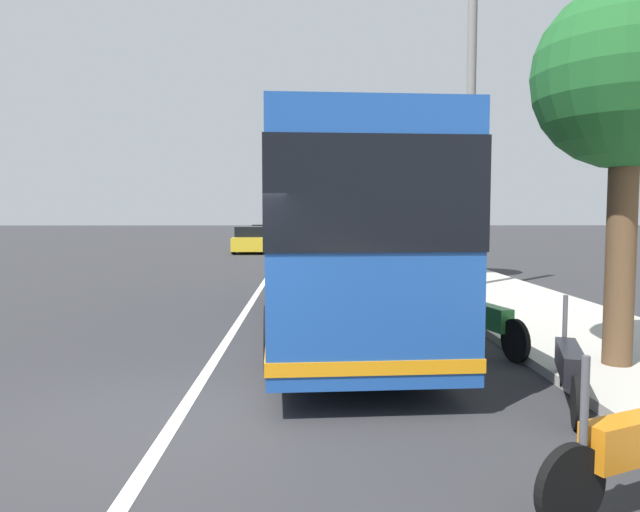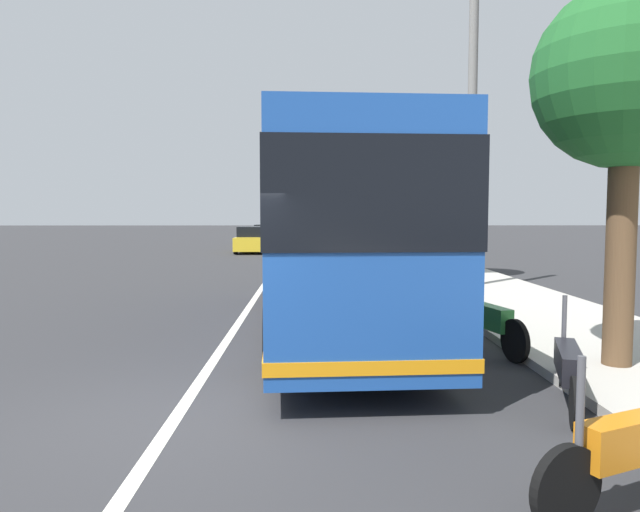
{
  "view_description": "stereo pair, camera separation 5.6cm",
  "coord_description": "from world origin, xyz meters",
  "px_view_note": "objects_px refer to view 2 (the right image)",
  "views": [
    {
      "loc": [
        -6.39,
        -1.47,
        2.28
      ],
      "look_at": [
        4.31,
        -1.69,
        1.5
      ],
      "focal_mm": 32.55,
      "sensor_mm": 36.0,
      "label": 1
    },
    {
      "loc": [
        -6.39,
        -1.52,
        2.28
      ],
      "look_at": [
        4.31,
        -1.69,
        1.5
      ],
      "focal_mm": 32.55,
      "sensor_mm": 36.0,
      "label": 2
    }
  ],
  "objects_px": {
    "car_side_street": "(267,235)",
    "car_oncoming": "(312,234)",
    "coach_bus": "(330,226)",
    "motorcycle_mid_row": "(486,321)",
    "car_ahead_same_lane": "(319,231)",
    "roadside_tree_far_block": "(397,180)",
    "utility_pole": "(472,147)",
    "car_behind_bus": "(253,240)",
    "roadside_tree_near_camera": "(627,81)",
    "motorcycle_far_end": "(568,368)",
    "motorcycle_by_tree": "(638,449)",
    "roadside_tree_mid_block": "(445,161)"
  },
  "relations": [
    {
      "from": "car_behind_bus",
      "to": "motorcycle_mid_row",
      "type": "bearing_deg",
      "value": 14.06
    },
    {
      "from": "motorcycle_far_end",
      "to": "motorcycle_mid_row",
      "type": "distance_m",
      "value": 2.8
    },
    {
      "from": "car_ahead_same_lane",
      "to": "roadside_tree_far_block",
      "type": "bearing_deg",
      "value": -163.66
    },
    {
      "from": "motorcycle_by_tree",
      "to": "roadside_tree_mid_block",
      "type": "bearing_deg",
      "value": -121.91
    },
    {
      "from": "coach_bus",
      "to": "roadside_tree_mid_block",
      "type": "relative_size",
      "value": 1.92
    },
    {
      "from": "car_side_street",
      "to": "roadside_tree_near_camera",
      "type": "xyz_separation_m",
      "value": [
        -34.75,
        -7.57,
        3.39
      ]
    },
    {
      "from": "roadside_tree_mid_block",
      "to": "utility_pole",
      "type": "bearing_deg",
      "value": 179.68
    },
    {
      "from": "roadside_tree_near_camera",
      "to": "car_ahead_same_lane",
      "type": "bearing_deg",
      "value": 4.38
    },
    {
      "from": "car_behind_bus",
      "to": "car_oncoming",
      "type": "bearing_deg",
      "value": 161.08
    },
    {
      "from": "roadside_tree_mid_block",
      "to": "utility_pole",
      "type": "height_order",
      "value": "utility_pole"
    },
    {
      "from": "motorcycle_far_end",
      "to": "car_ahead_same_lane",
      "type": "xyz_separation_m",
      "value": [
        48.17,
        2.3,
        0.22
      ]
    },
    {
      "from": "motorcycle_mid_row",
      "to": "car_side_street",
      "type": "relative_size",
      "value": 0.49
    },
    {
      "from": "roadside_tree_near_camera",
      "to": "roadside_tree_far_block",
      "type": "xyz_separation_m",
      "value": [
        27.65,
        -0.94,
        0.23
      ]
    },
    {
      "from": "coach_bus",
      "to": "car_side_street",
      "type": "bearing_deg",
      "value": 3.28
    },
    {
      "from": "coach_bus",
      "to": "motorcycle_far_end",
      "type": "relative_size",
      "value": 5.18
    },
    {
      "from": "car_oncoming",
      "to": "roadside_tree_near_camera",
      "type": "xyz_separation_m",
      "value": [
        -36.94,
        -4.26,
        3.37
      ]
    },
    {
      "from": "motorcycle_by_tree",
      "to": "car_oncoming",
      "type": "bearing_deg",
      "value": -110.7
    },
    {
      "from": "motorcycle_mid_row",
      "to": "car_oncoming",
      "type": "distance_m",
      "value": 35.58
    },
    {
      "from": "roadside_tree_far_block",
      "to": "car_behind_bus",
      "type": "bearing_deg",
      "value": 98.61
    },
    {
      "from": "utility_pole",
      "to": "roadside_tree_far_block",
      "type": "bearing_deg",
      "value": -1.78
    },
    {
      "from": "motorcycle_by_tree",
      "to": "car_ahead_same_lane",
      "type": "bearing_deg",
      "value": -112.12
    },
    {
      "from": "motorcycle_mid_row",
      "to": "roadside_tree_mid_block",
      "type": "relative_size",
      "value": 0.4
    },
    {
      "from": "car_behind_bus",
      "to": "car_oncoming",
      "type": "xyz_separation_m",
      "value": [
        10.62,
        -3.56,
        0.02
      ]
    },
    {
      "from": "car_oncoming",
      "to": "roadside_tree_near_camera",
      "type": "relative_size",
      "value": 0.82
    },
    {
      "from": "motorcycle_far_end",
      "to": "car_oncoming",
      "type": "bearing_deg",
      "value": 23.37
    },
    {
      "from": "motorcycle_by_tree",
      "to": "motorcycle_mid_row",
      "type": "relative_size",
      "value": 0.88
    },
    {
      "from": "roadside_tree_near_camera",
      "to": "utility_pole",
      "type": "bearing_deg",
      "value": -2.31
    },
    {
      "from": "car_oncoming",
      "to": "utility_pole",
      "type": "relative_size",
      "value": 0.53
    },
    {
      "from": "car_behind_bus",
      "to": "roadside_tree_near_camera",
      "type": "bearing_deg",
      "value": 16.19
    },
    {
      "from": "car_behind_bus",
      "to": "roadside_tree_mid_block",
      "type": "bearing_deg",
      "value": 30.31
    },
    {
      "from": "car_oncoming",
      "to": "roadside_tree_mid_block",
      "type": "distance_m",
      "value": 25.12
    },
    {
      "from": "roadside_tree_far_block",
      "to": "motorcycle_far_end",
      "type": "bearing_deg",
      "value": 175.59
    },
    {
      "from": "car_oncoming",
      "to": "roadside_tree_far_block",
      "type": "relative_size",
      "value": 0.77
    },
    {
      "from": "car_oncoming",
      "to": "motorcycle_mid_row",
      "type": "bearing_deg",
      "value": -171.91
    },
    {
      "from": "car_behind_bus",
      "to": "car_side_street",
      "type": "height_order",
      "value": "car_behind_bus"
    },
    {
      "from": "motorcycle_far_end",
      "to": "utility_pole",
      "type": "height_order",
      "value": "utility_pole"
    },
    {
      "from": "motorcycle_mid_row",
      "to": "utility_pole",
      "type": "xyz_separation_m",
      "value": [
        7.59,
        -1.8,
        3.76
      ]
    },
    {
      "from": "car_oncoming",
      "to": "motorcycle_far_end",
      "type": "bearing_deg",
      "value": -172.04
    },
    {
      "from": "motorcycle_mid_row",
      "to": "car_side_street",
      "type": "bearing_deg",
      "value": -4.03
    },
    {
      "from": "car_side_street",
      "to": "motorcycle_mid_row",
      "type": "bearing_deg",
      "value": 11.28
    },
    {
      "from": "car_side_street",
      "to": "car_ahead_same_lane",
      "type": "xyz_separation_m",
      "value": [
        12.1,
        -3.98,
        -0.05
      ]
    },
    {
      "from": "roadside_tree_mid_block",
      "to": "motorcycle_far_end",
      "type": "bearing_deg",
      "value": 173.07
    },
    {
      "from": "car_side_street",
      "to": "car_oncoming",
      "type": "bearing_deg",
      "value": 124.33
    },
    {
      "from": "coach_bus",
      "to": "motorcycle_mid_row",
      "type": "relative_size",
      "value": 4.77
    },
    {
      "from": "car_ahead_same_lane",
      "to": "roadside_tree_mid_block",
      "type": "height_order",
      "value": "roadside_tree_mid_block"
    },
    {
      "from": "motorcycle_far_end",
      "to": "utility_pole",
      "type": "distance_m",
      "value": 11.19
    },
    {
      "from": "motorcycle_by_tree",
      "to": "roadside_tree_near_camera",
      "type": "bearing_deg",
      "value": -140.2
    },
    {
      "from": "utility_pole",
      "to": "car_side_street",
      "type": "bearing_deg",
      "value": 17.17
    },
    {
      "from": "motorcycle_by_tree",
      "to": "roadside_tree_mid_block",
      "type": "distance_m",
      "value": 16.8
    },
    {
      "from": "car_side_street",
      "to": "car_ahead_same_lane",
      "type": "height_order",
      "value": "car_side_street"
    }
  ]
}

